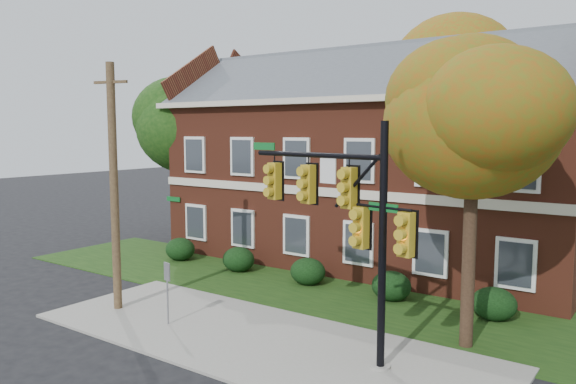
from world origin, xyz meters
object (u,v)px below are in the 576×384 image
Objects in this scene: utility_pole at (114,187)px; sign_post at (167,283)px; hedge_far_left at (180,249)px; tree_far_rear at (461,77)px; tree_near_right at (482,102)px; traffic_signal at (347,214)px; hedge_right at (391,286)px; hedge_far_right at (494,304)px; hedge_left at (239,259)px; apartment_building at (372,152)px; tree_left_rear at (199,116)px; hedge_center at (308,271)px.

sign_post is (2.53, -0.11, -2.76)m from utility_pole.
hedge_far_left is 17.61m from tree_far_rear.
traffic_signal is at bearing -136.01° from tree_near_right.
tree_far_rear is 5.81× the size of sign_post.
hedge_right is 0.16× the size of tree_near_right.
hedge_far_right is (3.50, 0.00, 0.00)m from hedge_right.
hedge_left is 0.23× the size of traffic_signal.
tree_near_right is 1.06× the size of utility_pole.
tree_far_rear is at bearing 80.29° from apartment_building.
hedge_right is 0.23× the size of traffic_signal.
tree_left_rear reaches higher than hedge_far_left.
tree_near_right reaches higher than sign_post.
apartment_building reaches higher than sign_post.
utility_pole is at bearing -162.38° from tree_near_right.
tree_near_right is at bearing -14.81° from hedge_left.
sign_post is (-0.91, -11.59, -3.64)m from apartment_building.
hedge_left is 7.18m from utility_pole.
hedge_right is at bearing 142.72° from tree_near_right.
hedge_right is 0.17× the size of utility_pole.
apartment_building is at bearing 56.33° from hedge_left.
tree_left_rear is (-13.23, 4.14, 6.16)m from hedge_right.
sign_post is at bearing -46.13° from hedge_far_left.
hedge_far_left is at bearing 180.00° from hedge_far_right.
utility_pole reaches higher than traffic_signal.
apartment_building is at bearing 95.99° from sign_post.
hedge_far_right is 0.71× the size of sign_post.
tree_left_rear is 1.44× the size of traffic_signal.
utility_pole reaches higher than hedge_center.
utility_pole is at bearing -149.21° from hedge_far_right.
tree_left_rear is at bearing 156.43° from traffic_signal.
tree_near_right is (3.72, -2.83, 6.14)m from hedge_right.
sign_post reaches higher than hedge_center.
sign_post is at bearing -98.20° from hedge_center.
hedge_right is at bearing 112.18° from traffic_signal.
hedge_center is 7.96m from utility_pole.
tree_near_right reaches higher than hedge_center.
hedge_left is at bearing 165.19° from tree_near_right.
tree_far_rear reaches higher than traffic_signal.
traffic_signal is at bearing -24.38° from hedge_far_left.
hedge_left is 1.00× the size of hedge_right.
tree_left_rear is at bearing 157.64° from tree_near_right.
hedge_right is 6.35m from traffic_signal.
apartment_building is 13.43× the size of hedge_center.
tree_far_rear reaches higher than hedge_right.
hedge_far_right is at bearing -66.63° from tree_far_rear.
utility_pole is at bearing -118.93° from hedge_center.
tree_near_right is at bearing -22.36° from tree_left_rear.
hedge_center is 9.90m from tree_near_right.
hedge_left is 7.00m from hedge_right.
sign_post is (-7.91, -6.33, 0.82)m from hedge_far_right.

